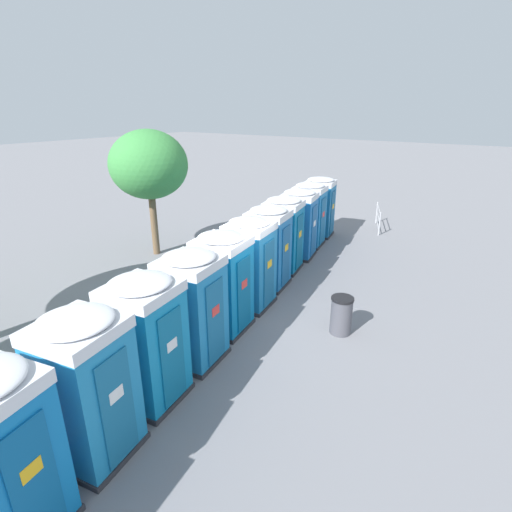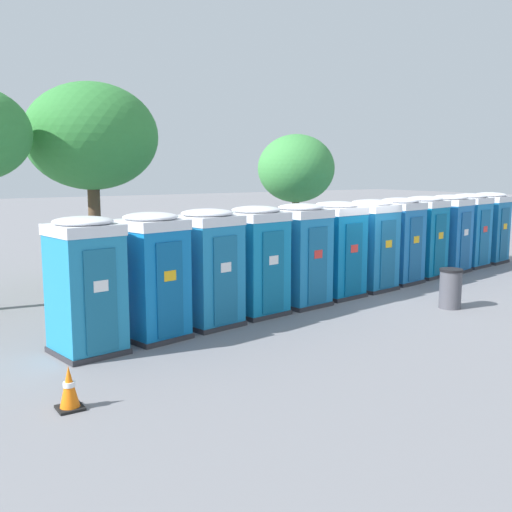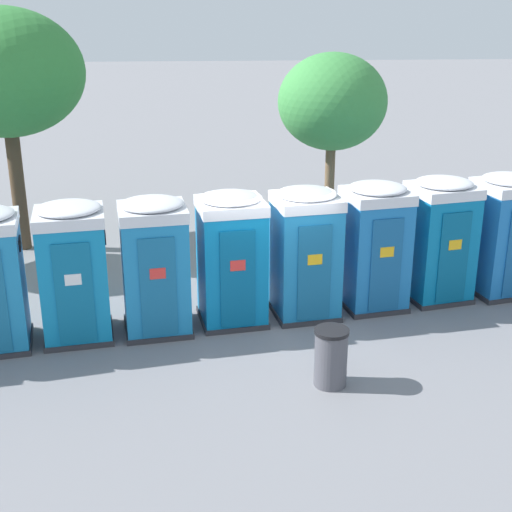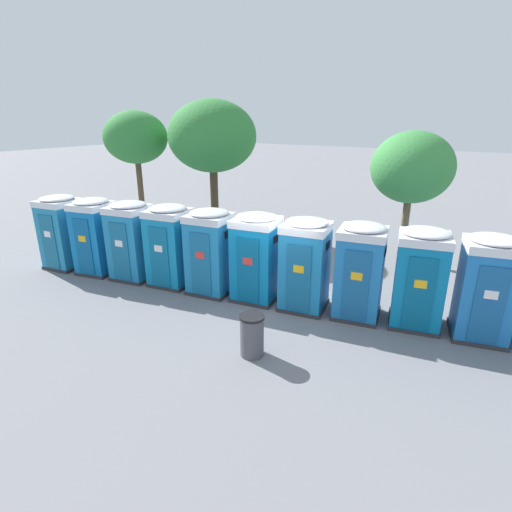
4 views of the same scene
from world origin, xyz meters
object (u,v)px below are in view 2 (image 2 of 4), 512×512
object	(u,v)px
portapotty_2	(208,267)
portapotty_6	(371,244)
portapotty_1	(152,275)
portapotty_11	(489,227)
portapotty_7	(399,240)
trash_can	(450,288)
street_tree_1	(296,169)
street_tree_2	(92,137)
portapotty_9	(449,233)
portapotty_8	(423,236)
portapotty_10	(469,230)
portapotty_0	(86,285)
portapotty_3	(256,260)
portapotty_4	(301,254)
portapotty_5	(337,249)
traffic_cone	(69,388)

from	to	relation	value
portapotty_2	portapotty_6	bearing A→B (deg)	9.37
portapotty_1	portapotty_11	xyz separation A→B (m)	(14.19, 2.54, 0.00)
portapotty_7	trash_can	xyz separation A→B (m)	(-1.38, -3.05, -0.79)
street_tree_1	street_tree_2	world-z (taller)	street_tree_2
portapotty_2	portapotty_9	size ratio (longest dim) A/B	1.00
portapotty_8	trash_can	distance (m)	4.43
portapotty_7	portapotty_8	xyz separation A→B (m)	(1.41, 0.31, -0.00)
portapotty_9	portapotty_11	bearing A→B (deg)	10.69
portapotty_8	portapotty_11	world-z (taller)	same
portapotty_6	portapotty_10	world-z (taller)	same
street_tree_2	portapotty_0	bearing A→B (deg)	-109.77
portapotty_3	portapotty_7	size ratio (longest dim) A/B	1.00
portapotty_7	street_tree_1	xyz separation A→B (m)	(0.01, 5.13, 2.09)
street_tree_1	portapotty_10	bearing A→B (deg)	-45.58
portapotty_2	street_tree_1	bearing A→B (deg)	41.84
portapotty_3	portapotty_11	distance (m)	11.53
portapotty_1	portapotty_4	world-z (taller)	same
portapotty_3	portapotty_5	size ratio (longest dim) A/B	1.00
portapotty_4	street_tree_2	distance (m)	6.75
portapotty_5	street_tree_1	bearing A→B (deg)	63.13
portapotty_6	street_tree_2	world-z (taller)	street_tree_2
portapotty_2	portapotty_8	xyz separation A→B (m)	(8.51, 1.55, -0.00)
portapotty_10	portapotty_11	bearing A→B (deg)	9.19
portapotty_0	portapotty_10	size ratio (longest dim) A/B	1.00
portapotty_0	portapotty_6	xyz separation A→B (m)	(8.52, 1.48, -0.00)
portapotty_0	portapotty_7	size ratio (longest dim) A/B	1.00
trash_can	portapotty_9	bearing A→B (deg)	39.97
portapotty_5	street_tree_1	distance (m)	6.64
portapotty_10	traffic_cone	bearing A→B (deg)	-161.71
portapotty_3	portapotty_6	distance (m)	4.33
street_tree_2	traffic_cone	world-z (taller)	street_tree_2
portapotty_2	portapotty_9	distance (m)	10.09
portapotty_3	portapotty_9	size ratio (longest dim) A/B	1.00
portapotty_2	portapotty_3	world-z (taller)	same
portapotty_1	street_tree_1	bearing A→B (deg)	37.93
portapotty_8	street_tree_2	distance (m)	10.41
portapotty_6	portapotty_10	bearing A→B (deg)	10.96
portapotty_0	portapotty_1	world-z (taller)	same
portapotty_5	portapotty_8	bearing A→B (deg)	10.71
portapotty_4	portapotty_8	size ratio (longest dim) A/B	1.00
portapotty_11	trash_can	bearing A→B (deg)	-149.99
portapotty_9	portapotty_3	bearing A→B (deg)	-170.31
portapotty_10	portapotty_11	xyz separation A→B (m)	(1.42, 0.23, 0.00)
portapotty_7	traffic_cone	xyz separation A→B (m)	(-10.97, -4.24, -0.97)
portapotty_11	trash_can	world-z (taller)	portapotty_11
portapotty_3	portapotty_6	xyz separation A→B (m)	(4.28, 0.66, 0.00)
portapotty_2	portapotty_11	world-z (taller)	same
portapotty_1	portapotty_2	xyz separation A→B (m)	(1.41, 0.28, -0.00)
portapotty_5	portapotty_7	world-z (taller)	same
portapotty_7	portapotty_10	world-z (taller)	same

